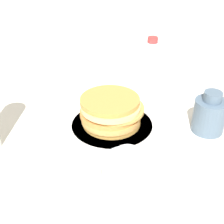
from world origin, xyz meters
name	(u,v)px	position (x,y,z in m)	size (l,w,h in m)	color
ground_plane	(105,132)	(0.00, 0.00, 0.00)	(4.00, 4.00, 0.00)	silver
plate	(112,125)	(0.03, 0.02, 0.01)	(0.26, 0.26, 0.01)	white
pancake_stack	(111,112)	(0.02, 0.02, 0.05)	(0.19, 0.18, 0.09)	gold
juice_glass	(118,182)	(-0.03, -0.24, 0.03)	(0.07, 0.07, 0.07)	yellow
cream_jug	(209,114)	(0.29, -0.07, 0.06)	(0.09, 0.09, 0.13)	#4C6075
water_bottle_near	(126,210)	(-0.06, -0.39, 0.11)	(0.08, 0.08, 0.24)	silver
water_bottle_far	(151,68)	(0.21, 0.20, 0.10)	(0.07, 0.07, 0.21)	white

